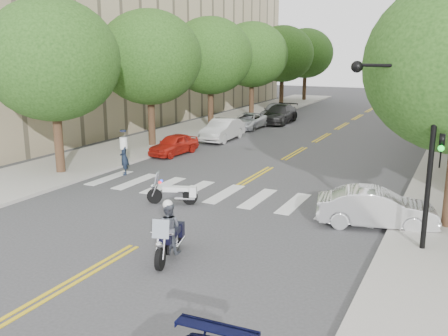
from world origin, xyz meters
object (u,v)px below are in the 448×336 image
Objects in this scene: motorcycle_police at (169,232)px; motorcycle_parked at (177,193)px; officer_standing at (124,157)px; convertible at (376,208)px.

motorcycle_parked is (-2.56, 4.60, -0.35)m from motorcycle_police.
motorcycle_parked is at bearing 15.25° from officer_standing.
officer_standing is 0.44× the size of convertible.
motorcycle_police is 5.28m from motorcycle_parked.
motorcycle_police is at bearing -172.06° from motorcycle_parked.
convertible is (5.04, 5.48, -0.14)m from motorcycle_police.
motorcycle_parked is 5.73m from officer_standing.
convertible is (7.60, 0.87, 0.21)m from motorcycle_parked.
officer_standing is at bearing -61.20° from motorcycle_police.
motorcycle_police is at bearing 1.30° from officer_standing.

